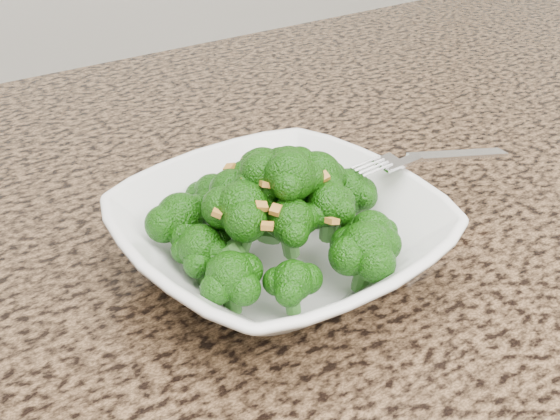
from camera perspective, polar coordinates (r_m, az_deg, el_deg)
granite_counter at (r=0.46m, az=-4.20°, el=-11.86°), size 1.64×1.04×0.03m
bowl at (r=0.49m, az=0.00°, el=-2.28°), size 0.24×0.24×0.05m
broccoli_pile at (r=0.46m, az=0.00°, el=3.76°), size 0.19×0.19×0.06m
garlic_topping at (r=0.45m, az=0.00°, el=7.73°), size 0.12×0.12×0.01m
fork at (r=0.53m, az=10.68°, el=4.04°), size 0.17×0.03×0.01m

